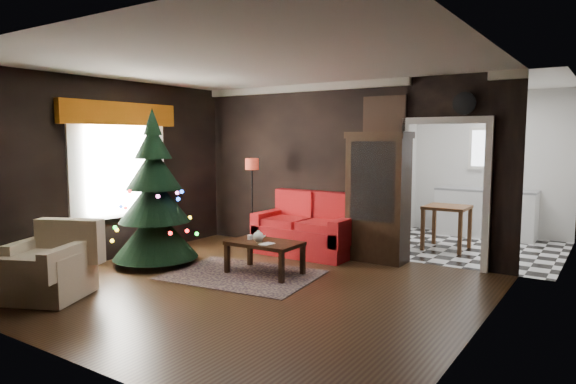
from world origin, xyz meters
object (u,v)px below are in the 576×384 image
Objects in this scene: curio_cabinet at (378,200)px; kitchen_table at (447,227)px; wall_clock at (465,103)px; armchair at (47,260)px; teapot at (258,237)px; loveseat at (307,224)px; christmas_tree at (154,195)px; floor_lamp at (252,201)px; coffee_table at (265,257)px.

curio_cabinet is 1.67m from kitchen_table.
wall_clock reaches higher than kitchen_table.
armchair is 2.64m from teapot.
curio_cabinet reaches higher than armchair.
loveseat is 9.87× the size of teapot.
christmas_tree is 7.52× the size of wall_clock.
christmas_tree is 3.21× the size of kitchen_table.
coffee_table is at bearing -46.63° from floor_lamp.
christmas_tree is at bearing -108.01° from floor_lamp.
christmas_tree is 4.87m from kitchen_table.
floor_lamp is 3.36m from kitchen_table.
christmas_tree reaches higher than floor_lamp.
floor_lamp is 1.78m from christmas_tree.
kitchen_table reaches higher than coffee_table.
kitchen_table is at bearing 46.09° from christmas_tree.
teapot is (0.12, -1.48, 0.05)m from loveseat.
wall_clock is (3.90, 2.23, 1.33)m from christmas_tree.
wall_clock is (2.35, 0.40, 1.88)m from loveseat.
loveseat is 1.06m from floor_lamp.
kitchen_table is (1.80, 1.65, -0.12)m from loveseat.
teapot is (-1.03, -1.70, -0.40)m from curio_cabinet.
armchair is at bearing -83.51° from christmas_tree.
christmas_tree reaches higher than loveseat.
floor_lamp is at bearing -170.29° from curio_cabinet.
floor_lamp is 3.73m from wall_clock.
loveseat is 3.04m from wall_clock.
teapot is (1.46, 2.20, 0.09)m from armchair.
armchair is at bearing -120.49° from kitchen_table.
christmas_tree is at bearing -142.81° from curio_cabinet.
christmas_tree is 13.98× the size of teapot.
kitchen_table is at bearing 42.51° from loveseat.
loveseat is 2.46m from christmas_tree.
coffee_table is 3.45m from kitchen_table.
loveseat reaches higher than teapot.
wall_clock is at bearing 9.29° from floor_lamp.
kitchen_table is (3.14, 5.33, -0.09)m from armchair.
coffee_table is at bearing 32.61° from armchair.
floor_lamp is at bearing 71.99° from christmas_tree.
teapot is 0.23× the size of kitchen_table.
coffee_table is 5.84× the size of teapot.
floor_lamp reaches higher than loveseat.
kitchen_table is (1.64, 3.03, 0.14)m from coffee_table.
coffee_table is 3.14× the size of wall_clock.
coffee_table is (0.16, -1.38, -0.26)m from loveseat.
curio_cabinet is 2.19m from floor_lamp.
floor_lamp is 1.93× the size of kitchen_table.
wall_clock is 2.43m from kitchen_table.
curio_cabinet is at bearing -171.47° from wall_clock.
coffee_table is (1.71, 0.45, -0.81)m from christmas_tree.
coffee_table is at bearing 70.44° from teapot.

